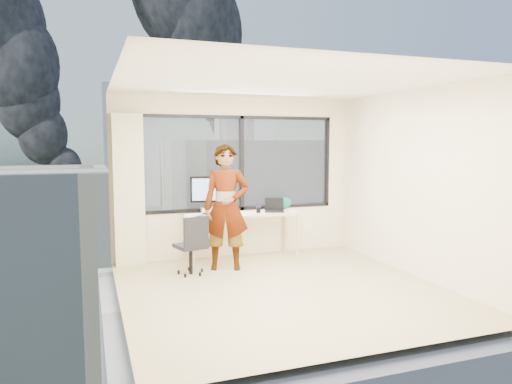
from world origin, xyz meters
name	(u,v)px	position (x,y,z in m)	size (l,w,h in m)	color
floor	(282,289)	(0.00, 0.00, 0.00)	(4.00, 4.00, 0.01)	tan
ceiling	(283,82)	(0.00, 0.00, 2.60)	(4.00, 4.00, 0.01)	white
wall_front	(373,210)	(0.00, -2.00, 1.30)	(4.00, 0.01, 2.60)	#F5E3BD
wall_left	(117,194)	(-2.00, 0.00, 1.30)	(0.01, 4.00, 2.60)	#F5E3BD
wall_right	(415,183)	(2.00, 0.00, 1.30)	(0.01, 4.00, 2.60)	#F5E3BD
window_wall	(239,163)	(0.05, 2.00, 1.52)	(3.30, 0.16, 1.55)	black
curtain	(129,190)	(-1.72, 1.88, 1.15)	(0.45, 0.14, 2.30)	#F5EFBF
desk	(242,236)	(0.00, 1.66, 0.38)	(1.80, 0.60, 0.75)	beige
chair	(191,244)	(-0.96, 1.07, 0.43)	(0.44, 0.44, 0.87)	black
person	(226,207)	(-0.40, 1.19, 0.92)	(0.67, 0.44, 1.84)	#2D2D33
monitor	(210,195)	(-0.51, 1.74, 1.05)	(0.60, 0.13, 0.60)	black
game_console	(213,210)	(-0.44, 1.84, 0.79)	(0.34, 0.28, 0.08)	white
laptop	(274,206)	(0.53, 1.60, 0.85)	(0.31, 0.33, 0.20)	black
cellphone	(199,216)	(-0.72, 1.55, 0.76)	(0.10, 0.05, 0.01)	black
pen_cup	(258,210)	(0.25, 1.58, 0.80)	(0.08, 0.08, 0.09)	black
handbag	(284,203)	(0.80, 1.85, 0.85)	(0.26, 0.13, 0.20)	#0D5351
exterior_ground	(99,205)	(0.00, 120.00, -14.00)	(400.00, 400.00, 0.04)	#515B3D
near_bldg_b	(245,223)	(12.00, 38.00, -6.00)	(14.00, 13.00, 16.00)	silver
near_bldg_c	(466,261)	(30.00, 28.00, -9.00)	(12.00, 10.00, 10.00)	beige
far_tower_b	(130,145)	(8.00, 120.00, 1.00)	(13.00, 13.00, 30.00)	silver
far_tower_c	(243,151)	(45.00, 140.00, -1.00)	(15.00, 15.00, 26.00)	silver
hill_b	(239,164)	(100.00, 320.00, -14.00)	(300.00, 220.00, 96.00)	slate
tree_b	(220,356)	(4.00, 18.00, -9.50)	(7.60, 7.60, 9.00)	#20531B
tree_c	(326,241)	(22.00, 40.00, -9.00)	(8.40, 8.40, 10.00)	#20531B
smoke_plume_a	(55,15)	(-10.00, 150.00, 39.00)	(40.00, 24.00, 90.00)	black
smoke_plume_b	(244,76)	(55.00, 170.00, 27.00)	(30.00, 18.00, 70.00)	black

